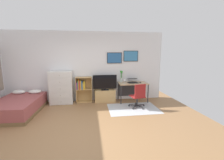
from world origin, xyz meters
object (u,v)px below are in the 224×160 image
object	(u,v)px
office_chair	(138,95)
bamboo_vase	(121,76)
tv_stand	(105,96)
bed	(18,106)
computer_mouse	(140,82)
bookshelf	(83,88)
wine_glass	(125,80)
desk	(132,86)
television	(105,83)
laptop	(132,81)
dresser	(61,88)

from	to	relation	value
office_chair	bamboo_vase	bearing A→B (deg)	100.37
tv_stand	bed	bearing A→B (deg)	-164.62
computer_mouse	bamboo_vase	bearing A→B (deg)	159.41
tv_stand	office_chair	size ratio (longest dim) A/B	0.92
computer_mouse	bamboo_vase	size ratio (longest dim) A/B	0.23
bookshelf	bamboo_vase	xyz separation A→B (m)	(1.53, 0.06, 0.41)
bed	wine_glass	world-z (taller)	wine_glass
tv_stand	desk	xyz separation A→B (m)	(1.08, -0.04, 0.38)
computer_mouse	bookshelf	bearing A→B (deg)	174.86
tv_stand	bamboo_vase	world-z (taller)	bamboo_vase
television	laptop	distance (m)	1.10
laptop	computer_mouse	distance (m)	0.31
bookshelf	computer_mouse	world-z (taller)	bookshelf
wine_glass	bamboo_vase	bearing A→B (deg)	103.26
bookshelf	desk	xyz separation A→B (m)	(1.94, -0.09, 0.04)
bookshelf	laptop	bearing A→B (deg)	-2.42
bookshelf	computer_mouse	xyz separation A→B (m)	(2.23, -0.20, 0.19)
dresser	bamboo_vase	size ratio (longest dim) A/B	2.67
bed	tv_stand	size ratio (longest dim) A/B	2.55
bamboo_vase	wine_glass	world-z (taller)	bamboo_vase
bookshelf	wine_glass	size ratio (longest dim) A/B	5.46
dresser	laptop	distance (m)	2.74
office_chair	bed	bearing A→B (deg)	167.51
tv_stand	television	bearing A→B (deg)	-90.00
television	computer_mouse	size ratio (longest dim) A/B	8.86
computer_mouse	bed	bearing A→B (deg)	-171.44
desk	bamboo_vase	size ratio (longest dim) A/B	2.40
television	bamboo_vase	distance (m)	0.72
bed	computer_mouse	xyz separation A→B (m)	(4.23, 0.64, 0.52)
office_chair	laptop	world-z (taller)	laptop
television	bamboo_vase	world-z (taller)	bamboo_vase
bookshelf	television	world-z (taller)	television
dresser	television	size ratio (longest dim) A/B	1.33
bed	television	size ratio (longest dim) A/B	2.19
bamboo_vase	wine_glass	bearing A→B (deg)	-76.74
desk	computer_mouse	xyz separation A→B (m)	(0.29, -0.11, 0.15)
desk	laptop	world-z (taller)	laptop
bed	laptop	xyz separation A→B (m)	(3.95, 0.75, 0.58)
tv_stand	wine_glass	distance (m)	1.00
laptop	bamboo_vase	bearing A→B (deg)	159.67
office_chair	bookshelf	bearing A→B (deg)	142.73
tv_stand	television	xyz separation A→B (m)	(0.00, -0.02, 0.53)
bookshelf	tv_stand	distance (m)	0.92
television	laptop	world-z (taller)	television
bookshelf	computer_mouse	bearing A→B (deg)	-5.14
dresser	office_chair	xyz separation A→B (m)	(2.70, -0.89, -0.16)
laptop	bookshelf	bearing A→B (deg)	176.40
bed	television	bearing A→B (deg)	16.98
desk	bookshelf	bearing A→B (deg)	177.33
bookshelf	bed	bearing A→B (deg)	-157.27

